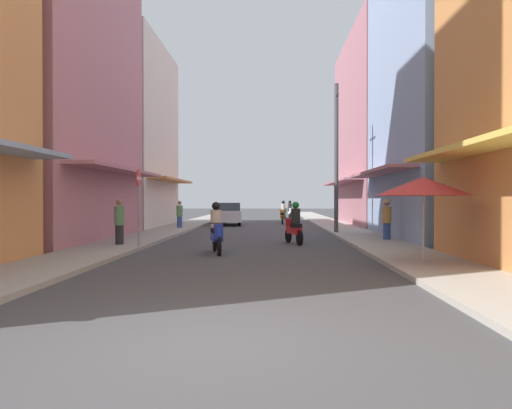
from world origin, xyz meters
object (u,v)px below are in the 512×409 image
at_px(motorbike_white, 290,210).
at_px(pedestrian_far, 180,215).
at_px(pedestrian_midway, 119,223).
at_px(street_sign_no_entry, 139,198).
at_px(motorbike_blue, 217,230).
at_px(motorbike_red, 294,225).
at_px(vendor_umbrella, 423,186).
at_px(utility_pole, 336,157).
at_px(parked_car, 228,214).
at_px(pedestrian_foreground, 387,218).
at_px(motorbike_green, 284,211).
at_px(motorbike_orange, 282,217).

xyz_separation_m(motorbike_white, pedestrian_far, (-6.64, -16.10, 0.09)).
distance_m(pedestrian_midway, street_sign_no_entry, 1.32).
height_order(motorbike_blue, pedestrian_far, pedestrian_far).
distance_m(motorbike_blue, motorbike_red, 4.00).
bearing_deg(motorbike_red, vendor_umbrella, -64.69).
xyz_separation_m(motorbike_red, utility_pole, (2.22, 4.93, 2.94)).
height_order(motorbike_red, parked_car, motorbike_red).
distance_m(motorbike_white, pedestrian_far, 17.42).
xyz_separation_m(motorbike_white, pedestrian_foreground, (2.82, -23.44, 0.25)).
relative_size(motorbike_green, pedestrian_midway, 1.07).
height_order(motorbike_white, vendor_umbrella, vendor_umbrella).
xyz_separation_m(pedestrian_midway, pedestrian_foreground, (9.63, 2.32, 0.12)).
distance_m(pedestrian_midway, pedestrian_foreground, 9.91).
distance_m(pedestrian_foreground, utility_pole, 5.16).
xyz_separation_m(motorbike_green, street_sign_no_entry, (-5.34, -22.80, 1.01)).
relative_size(motorbike_red, vendor_umbrella, 0.78).
bearing_deg(motorbike_red, street_sign_no_entry, -157.81).
relative_size(parked_car, pedestrian_midway, 2.51).
bearing_deg(vendor_umbrella, pedestrian_foreground, 83.60).
distance_m(motorbike_green, motorbike_red, 20.67).
xyz_separation_m(motorbike_red, street_sign_no_entry, (-5.22, -2.13, 1.01)).
relative_size(motorbike_green, parked_car, 0.43).
distance_m(motorbike_white, pedestrian_midway, 26.65).
distance_m(motorbike_orange, parked_car, 3.86).
height_order(pedestrian_midway, street_sign_no_entry, street_sign_no_entry).
distance_m(motorbike_red, utility_pole, 6.16).
bearing_deg(motorbike_blue, parked_car, 94.13).
height_order(motorbike_white, motorbike_blue, same).
bearing_deg(motorbike_green, street_sign_no_entry, -103.19).
height_order(motorbike_green, pedestrian_midway, pedestrian_midway).
xyz_separation_m(motorbike_red, pedestrian_foreground, (3.60, 0.75, 0.25)).
bearing_deg(motorbike_orange, vendor_umbrella, -81.81).
bearing_deg(motorbike_red, pedestrian_foreground, 11.71).
bearing_deg(motorbike_blue, utility_pole, 59.45).
distance_m(utility_pole, street_sign_no_entry, 10.44).
distance_m(motorbike_white, vendor_umbrella, 30.28).
height_order(motorbike_white, pedestrian_midway, pedestrian_midway).
bearing_deg(street_sign_no_entry, utility_pole, 43.50).
bearing_deg(parked_car, pedestrian_far, -113.43).
bearing_deg(pedestrian_far, motorbike_red, -54.05).
distance_m(motorbike_white, motorbike_red, 24.20).
bearing_deg(motorbike_blue, motorbike_green, 83.65).
distance_m(motorbike_blue, utility_pole, 9.79).
distance_m(motorbike_blue, motorbike_orange, 17.80).
distance_m(motorbike_blue, parked_car, 16.24).
distance_m(motorbike_green, street_sign_no_entry, 23.44).
relative_size(motorbike_red, street_sign_no_entry, 0.66).
xyz_separation_m(motorbike_orange, parked_car, (-3.57, -1.43, 0.24)).
relative_size(motorbike_orange, pedestrian_midway, 1.08).
height_order(pedestrian_far, pedestrian_midway, pedestrian_midway).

